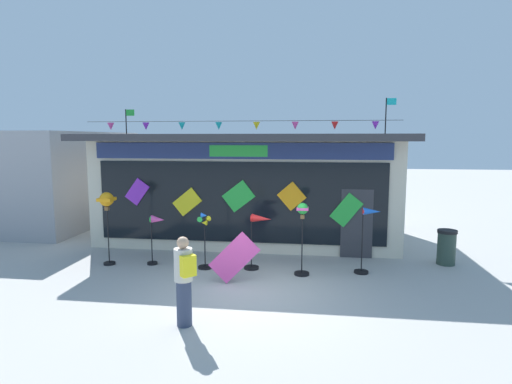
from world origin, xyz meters
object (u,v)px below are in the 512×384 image
kite_shop_building (250,185)px  person_near_camera (184,279)px  wind_spinner_far_left (107,205)px  wind_spinner_far_right (368,232)px  wind_spinner_center_right (258,232)px  display_kite_on_ground (234,258)px  wind_spinner_right (302,225)px  wind_spinner_center_left (205,239)px  trash_bin (446,247)px  wind_spinner_left (156,229)px

kite_shop_building → person_near_camera: (-0.14, -7.34, -0.92)m
wind_spinner_far_left → wind_spinner_far_right: 6.94m
wind_spinner_center_right → display_kite_on_ground: wind_spinner_center_right is taller
wind_spinner_right → display_kite_on_ground: (-1.58, -0.80, -0.68)m
wind_spinner_center_right → wind_spinner_far_right: 2.80m
wind_spinner_far_left → wind_spinner_center_left: (2.70, -0.01, -0.85)m
kite_shop_building → trash_bin: bearing=-24.8°
wind_spinner_right → wind_spinner_far_right: (1.64, 0.34, -0.22)m
wind_spinner_right → trash_bin: size_ratio=1.92×
kite_shop_building → wind_spinner_far_right: bearing=-46.6°
wind_spinner_far_left → wind_spinner_center_right: bearing=1.9°
wind_spinner_far_left → display_kite_on_ground: 3.95m
kite_shop_building → wind_spinner_right: (1.93, -4.12, -0.51)m
wind_spinner_far_left → wind_spinner_left: 1.48m
wind_spinner_center_right → wind_spinner_far_left: bearing=-178.1°
wind_spinner_far_right → display_kite_on_ground: bearing=-160.5°
wind_spinner_center_right → person_near_camera: (-0.91, -3.55, -0.11)m
wind_spinner_center_left → wind_spinner_right: bearing=-3.9°
wind_spinner_right → trash_bin: (3.90, 1.43, -0.81)m
wind_spinner_center_right → person_near_camera: size_ratio=0.87×
wind_spinner_far_left → trash_bin: size_ratio=2.08×
wind_spinner_center_left → person_near_camera: 3.44m
kite_shop_building → trash_bin: 6.55m
wind_spinner_far_right → person_near_camera: bearing=-136.1°
wind_spinner_center_right → trash_bin: 5.20m
kite_shop_building → wind_spinner_center_left: size_ratio=6.59×
wind_spinner_right → wind_spinner_far_right: size_ratio=1.08×
wind_spinner_center_left → trash_bin: (6.47, 1.26, -0.32)m
kite_shop_building → wind_spinner_center_right: bearing=-78.5°
wind_spinner_far_left → wind_spinner_far_right: bearing=1.3°
person_near_camera → display_kite_on_ground: size_ratio=1.48×
wind_spinner_center_right → wind_spinner_far_right: (2.80, 0.02, 0.08)m
wind_spinner_right → person_near_camera: (-2.06, -3.23, -0.41)m
wind_spinner_center_left → display_kite_on_ground: bearing=-44.8°
display_kite_on_ground → person_near_camera: bearing=-101.2°
wind_spinner_center_left → wind_spinner_far_right: size_ratio=0.88×
wind_spinner_far_left → display_kite_on_ground: size_ratio=1.76×
wind_spinner_far_left → wind_spinner_right: 5.28m
wind_spinner_far_left → wind_spinner_center_left: 2.83m
wind_spinner_far_left → wind_spinner_center_right: 4.17m
trash_bin → wind_spinner_center_right: bearing=-167.6°
display_kite_on_ground → wind_spinner_right: bearing=26.8°
wind_spinner_left → wind_spinner_far_right: bearing=-0.1°
wind_spinner_center_right → wind_spinner_far_right: bearing=0.5°
wind_spinner_left → wind_spinner_center_left: size_ratio=0.90×
wind_spinner_far_left → wind_spinner_right: size_ratio=1.08×
wind_spinner_far_left → display_kite_on_ground: (3.68, -0.98, -1.03)m
kite_shop_building → wind_spinner_center_left: bearing=-99.2°
wind_spinner_left → person_near_camera: size_ratio=0.81×
wind_spinner_center_left → wind_spinner_center_right: wind_spinner_center_left is taller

